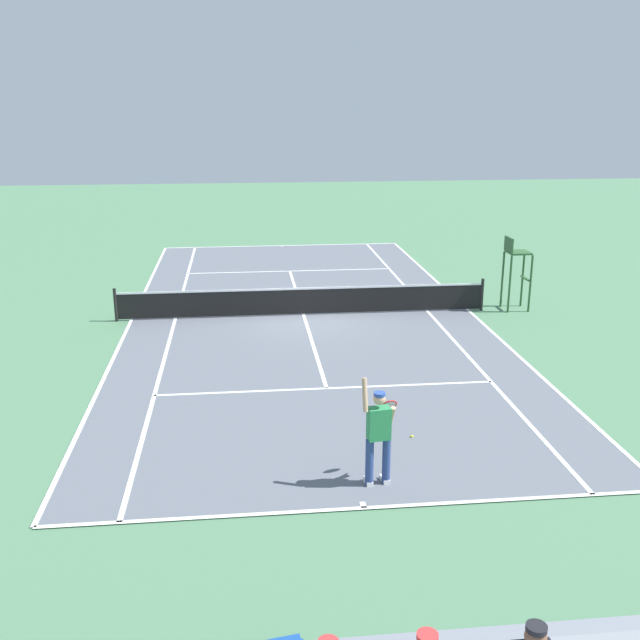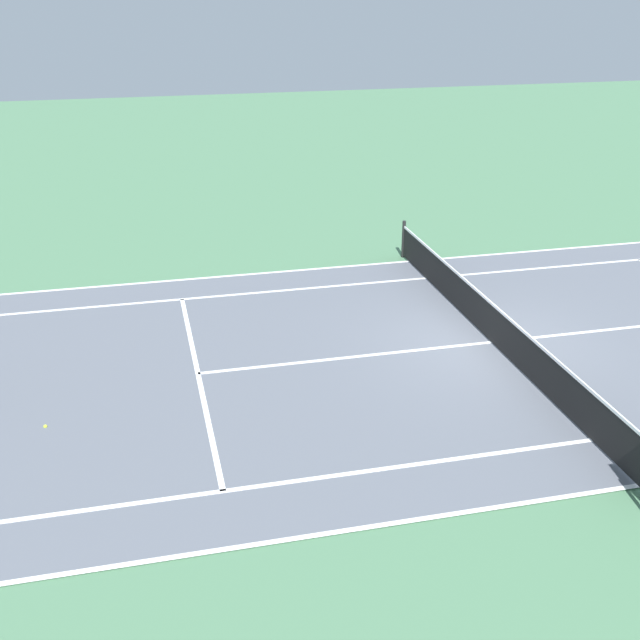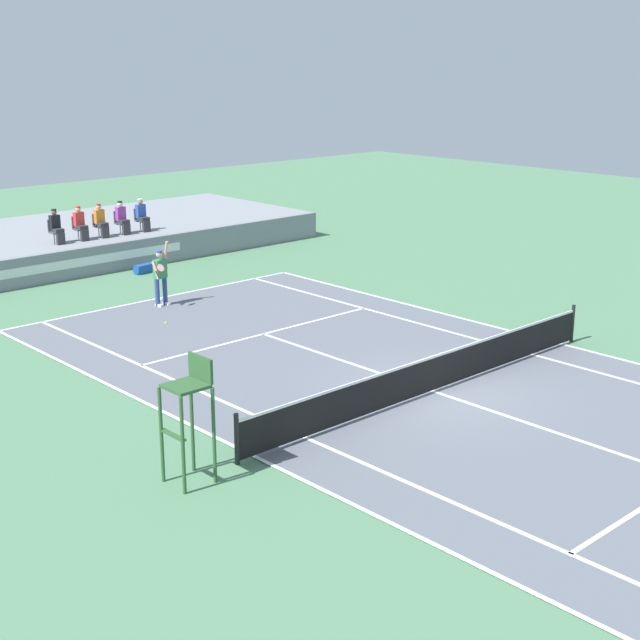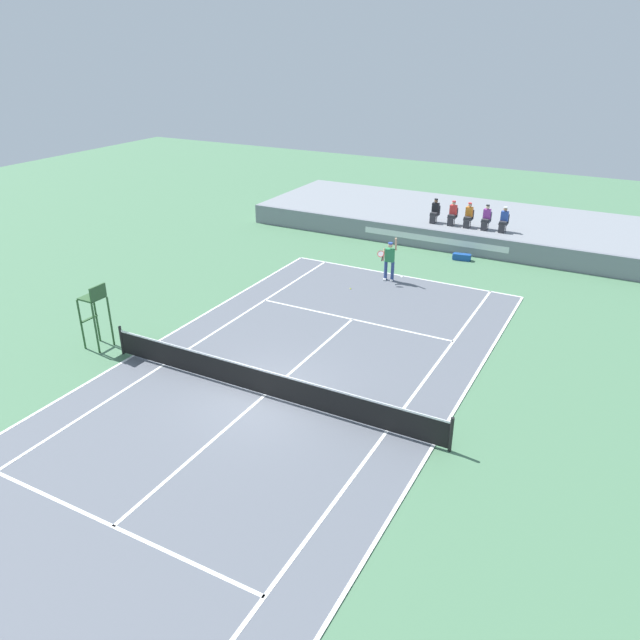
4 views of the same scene
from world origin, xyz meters
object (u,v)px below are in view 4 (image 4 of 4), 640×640
at_px(spectator_seated_0, 435,211).
at_px(spectator_seated_1, 453,213).
at_px(tennis_player, 389,260).
at_px(tennis_ball, 350,289).
at_px(equipment_bag, 462,257).
at_px(spectator_seated_3, 486,218).
at_px(spectator_seated_2, 468,215).
at_px(spectator_seated_4, 504,220).
at_px(umpire_chair, 95,308).

bearing_deg(spectator_seated_0, spectator_seated_1, 0.00).
height_order(tennis_player, tennis_ball, tennis_player).
bearing_deg(equipment_bag, spectator_seated_0, 135.34).
relative_size(spectator_seated_0, equipment_bag, 1.35).
height_order(spectator_seated_0, spectator_seated_3, same).
relative_size(spectator_seated_0, spectator_seated_1, 1.00).
height_order(spectator_seated_1, tennis_player, spectator_seated_1).
distance_m(spectator_seated_3, tennis_player, 7.16).
xyz_separation_m(spectator_seated_3, equipment_bag, (-0.48, -2.25, -1.53)).
relative_size(spectator_seated_1, spectator_seated_2, 1.00).
xyz_separation_m(spectator_seated_2, equipment_bag, (0.44, -2.25, -1.53)).
bearing_deg(equipment_bag, spectator_seated_2, 101.16).
bearing_deg(spectator_seated_4, spectator_seated_0, 180.00).
xyz_separation_m(spectator_seated_4, umpire_chair, (-10.17, -17.69, -0.13)).
bearing_deg(spectator_seated_2, spectator_seated_0, 180.00).
height_order(spectator_seated_4, umpire_chair, umpire_chair).
bearing_deg(spectator_seated_1, tennis_ball, -102.83).
bearing_deg(tennis_player, spectator_seated_0, 91.00).
distance_m(spectator_seated_4, tennis_player, 7.54).
xyz_separation_m(spectator_seated_4, equipment_bag, (-1.38, -2.25, -1.53)).
bearing_deg(equipment_bag, umpire_chair, -119.65).
xyz_separation_m(spectator_seated_1, spectator_seated_2, (0.86, 0.00, 0.00)).
bearing_deg(equipment_bag, tennis_ball, -117.53).
relative_size(spectator_seated_2, equipment_bag, 1.35).
bearing_deg(spectator_seated_3, tennis_player, -111.77).
distance_m(tennis_player, umpire_chair, 12.92).
height_order(tennis_ball, equipment_bag, equipment_bag).
relative_size(spectator_seated_2, spectator_seated_3, 1.00).
bearing_deg(spectator_seated_1, umpire_chair, -112.95).
bearing_deg(umpire_chair, equipment_bag, 60.35).
distance_m(spectator_seated_2, tennis_player, 6.87).
distance_m(spectator_seated_3, umpire_chair, 19.97).
height_order(spectator_seated_0, spectator_seated_4, same).
distance_m(spectator_seated_2, equipment_bag, 2.76).
height_order(tennis_player, equipment_bag, tennis_player).
bearing_deg(umpire_chair, spectator_seated_0, 69.78).
relative_size(spectator_seated_1, spectator_seated_4, 1.00).
bearing_deg(spectator_seated_4, spectator_seated_1, 180.00).
relative_size(spectator_seated_1, umpire_chair, 0.52).
xyz_separation_m(spectator_seated_0, spectator_seated_1, (0.97, 0.00, 0.00)).
xyz_separation_m(spectator_seated_1, umpire_chair, (-7.49, -17.69, -0.13)).
relative_size(spectator_seated_2, umpire_chair, 0.52).
distance_m(spectator_seated_3, equipment_bag, 2.76).
bearing_deg(spectator_seated_0, spectator_seated_2, 0.00).
bearing_deg(spectator_seated_4, equipment_bag, -121.61).
relative_size(spectator_seated_2, tennis_ball, 18.60).
distance_m(tennis_ball, equipment_bag, 6.98).
height_order(spectator_seated_3, umpire_chair, umpire_chair).
height_order(spectator_seated_0, umpire_chair, umpire_chair).
height_order(spectator_seated_2, tennis_player, spectator_seated_2).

